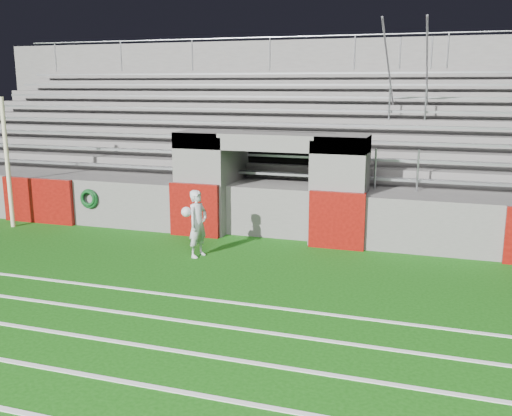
% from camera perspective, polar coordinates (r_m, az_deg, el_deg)
% --- Properties ---
extents(ground, '(90.00, 90.00, 0.00)m').
position_cam_1_polar(ground, '(11.28, -3.83, -7.26)').
color(ground, '#124C0C').
rests_on(ground, ground).
extents(field_post, '(0.11, 0.11, 3.45)m').
position_cam_1_polar(field_post, '(16.47, -23.60, 4.13)').
color(field_post, beige).
rests_on(field_post, ground).
extents(stadium_structure, '(26.00, 8.48, 5.42)m').
position_cam_1_polar(stadium_structure, '(18.41, 5.38, 5.12)').
color(stadium_structure, '#555351').
rests_on(stadium_structure, ground).
extents(goalkeeper_with_ball, '(0.55, 0.62, 1.51)m').
position_cam_1_polar(goalkeeper_with_ball, '(12.65, -5.87, -1.52)').
color(goalkeeper_with_ball, '#B4B8BE').
rests_on(goalkeeper_with_ball, ground).
extents(hose_coil, '(0.54, 0.14, 0.54)m').
position_cam_1_polar(hose_coil, '(15.84, -16.39, 0.91)').
color(hose_coil, '#0B3A15').
rests_on(hose_coil, ground).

